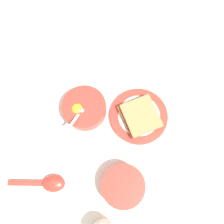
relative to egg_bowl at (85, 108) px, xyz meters
name	(u,v)px	position (x,y,z in m)	size (l,w,h in m)	color
ground_plane	(126,156)	(-0.17, 0.07, -0.03)	(3.00, 3.00, 0.00)	silver
egg_bowl	(85,108)	(0.00, 0.00, 0.00)	(0.13, 0.15, 0.08)	red
toast_plate	(139,116)	(-0.16, -0.06, -0.02)	(0.18, 0.18, 0.02)	red
toast_sandwich	(140,116)	(-0.16, -0.05, 0.00)	(0.15, 0.14, 0.03)	brown
soup_spoon	(49,183)	(-0.01, 0.24, -0.01)	(0.16, 0.10, 0.03)	red
congee_bowl	(123,186)	(-0.20, 0.15, 0.00)	(0.12, 0.12, 0.05)	red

